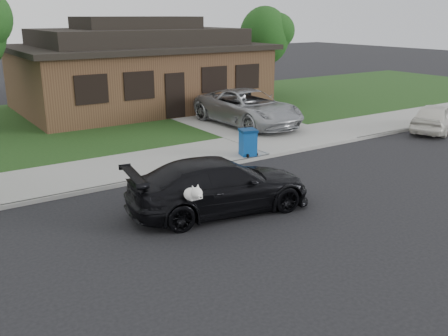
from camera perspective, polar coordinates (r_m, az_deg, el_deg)
ground at (r=13.03m, az=1.90°, el=-4.85°), size 120.00×120.00×0.00m
sidewalk at (r=17.10m, az=-7.84°, el=0.62°), size 60.00×3.00×0.12m
curb at (r=15.82m, az=-5.46°, el=-0.67°), size 60.00×0.12×0.12m
lawn at (r=24.37m, az=-16.16°, el=5.07°), size 60.00×13.00×0.13m
driveway at (r=24.21m, az=-0.23°, el=5.69°), size 4.50×13.00×0.14m
sedan at (r=12.76m, az=-0.51°, el=-1.99°), size 5.03×2.65×1.39m
minivan at (r=22.37m, az=2.74°, el=6.92°), size 2.81×5.69×1.55m
white_compact at (r=23.48m, az=22.96°, el=5.33°), size 3.91×2.76×1.23m
recycling_bin at (r=17.53m, az=2.76°, el=2.97°), size 0.69×0.69×0.93m
house at (r=27.30m, az=-9.72°, el=11.14°), size 12.60×8.60×4.65m
tree_1 at (r=30.91m, az=4.97°, el=14.92°), size 3.15×3.00×5.25m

